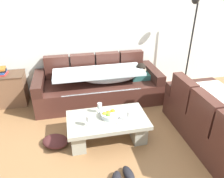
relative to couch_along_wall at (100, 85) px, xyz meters
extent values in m
plane|color=olive|center=(0.20, -1.62, -0.33)|extent=(14.00, 14.00, 0.00)
cube|color=white|center=(0.20, 0.53, 1.02)|extent=(9.00, 0.10, 2.70)
cube|color=#48261F|center=(-0.04, -0.02, -0.12)|extent=(2.42, 0.92, 0.42)
cube|color=#48261F|center=(-0.81, 0.36, 0.32)|extent=(0.48, 0.16, 0.46)
cube|color=#48261F|center=(-0.30, 0.36, 0.32)|extent=(0.48, 0.16, 0.46)
cube|color=#48261F|center=(0.22, 0.36, 0.32)|extent=(0.48, 0.16, 0.46)
cube|color=#48261F|center=(0.73, 0.36, 0.32)|extent=(0.48, 0.16, 0.46)
cube|color=#3A1E19|center=(-1.16, -0.02, 0.19)|extent=(0.18, 0.92, 0.20)
cube|color=#3A1E19|center=(1.08, -0.02, 0.19)|extent=(0.18, 0.92, 0.20)
cube|color=#2D6660|center=(0.81, -0.03, 0.15)|extent=(0.36, 0.28, 0.11)
sphere|color=beige|center=(0.81, -0.07, 0.31)|extent=(0.21, 0.21, 0.21)
sphere|color=black|center=(0.81, -0.07, 0.34)|extent=(0.20, 0.20, 0.20)
ellipsoid|color=silver|center=(0.19, -0.07, 0.23)|extent=(1.10, 0.44, 0.28)
cube|color=silver|center=(-0.04, -0.09, 0.33)|extent=(1.70, 0.60, 0.05)
cube|color=silver|center=(-0.04, -0.46, -0.10)|extent=(1.44, 0.04, 0.38)
cube|color=#48261F|center=(1.52, -1.71, -0.12)|extent=(0.92, 2.05, 0.42)
cube|color=#48261F|center=(1.14, -1.71, 0.32)|extent=(0.16, 0.53, 0.46)
cube|color=#48261F|center=(1.14, -1.14, 0.32)|extent=(0.16, 0.53, 0.46)
cube|color=#3A1E19|center=(1.52, -0.77, 0.19)|extent=(0.92, 0.18, 0.20)
cube|color=#A2A494|center=(-0.09, -1.21, 0.02)|extent=(1.20, 0.68, 0.06)
cube|color=#A2A494|center=(-0.55, -1.21, -0.17)|extent=(0.20, 0.54, 0.32)
cube|color=#A2A494|center=(0.37, -1.21, -0.17)|extent=(0.20, 0.54, 0.32)
cylinder|color=silver|center=(-0.05, -1.18, 0.09)|extent=(0.28, 0.28, 0.07)
sphere|color=orange|center=(0.00, -1.14, 0.11)|extent=(0.08, 0.08, 0.08)
sphere|color=gold|center=(-0.13, -1.19, 0.11)|extent=(0.08, 0.08, 0.08)
sphere|color=#69A32D|center=(-0.08, -1.23, 0.11)|extent=(0.08, 0.08, 0.08)
sphere|color=orange|center=(-0.07, -1.17, 0.11)|extent=(0.08, 0.08, 0.08)
cylinder|color=silver|center=(-0.39, -1.33, 0.05)|extent=(0.06, 0.06, 0.01)
cylinder|color=silver|center=(-0.39, -1.33, 0.09)|extent=(0.01, 0.01, 0.07)
cylinder|color=silver|center=(-0.39, -1.33, 0.17)|extent=(0.07, 0.07, 0.08)
cylinder|color=silver|center=(0.19, -1.33, 0.05)|extent=(0.06, 0.06, 0.01)
cylinder|color=silver|center=(0.19, -1.33, 0.09)|extent=(0.01, 0.01, 0.07)
cylinder|color=silver|center=(0.19, -1.33, 0.17)|extent=(0.07, 0.07, 0.08)
cylinder|color=silver|center=(-0.18, -1.03, 0.05)|extent=(0.06, 0.06, 0.01)
cylinder|color=silver|center=(-0.18, -1.03, 0.09)|extent=(0.01, 0.01, 0.07)
cylinder|color=silver|center=(-0.18, -1.03, 0.17)|extent=(0.07, 0.07, 0.08)
cube|color=white|center=(0.12, -1.26, 0.06)|extent=(0.34, 0.30, 0.01)
cube|color=brown|center=(-1.80, 0.23, -0.02)|extent=(0.70, 0.42, 0.62)
cube|color=brown|center=(-1.80, 0.23, 0.30)|extent=(0.72, 0.44, 0.02)
cube|color=red|center=(-1.81, 0.22, 0.32)|extent=(0.18, 0.22, 0.03)
cube|color=#2D569E|center=(-1.82, 0.23, 0.35)|extent=(0.17, 0.22, 0.04)
cube|color=black|center=(-1.80, 0.22, 0.39)|extent=(0.17, 0.18, 0.03)
cube|color=#B76623|center=(-1.82, 0.24, 0.42)|extent=(0.17, 0.22, 0.03)
cylinder|color=black|center=(1.94, 0.12, -0.32)|extent=(0.28, 0.28, 0.02)
cylinder|color=black|center=(1.94, 0.12, 0.59)|extent=(0.03, 0.03, 1.80)
sphere|color=black|center=(1.82, 0.02, 1.55)|extent=(0.14, 0.14, 0.14)
ellipsoid|color=black|center=(0.02, -2.00, -0.28)|extent=(0.16, 0.28, 0.09)
ellipsoid|color=#4C2323|center=(-0.89, -1.19, -0.27)|extent=(0.51, 0.48, 0.12)
camera|label=1|loc=(-0.59, -3.83, 1.93)|focal=34.59mm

